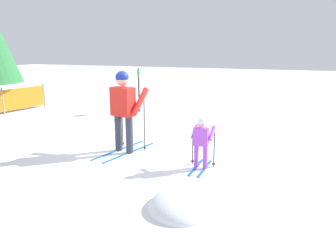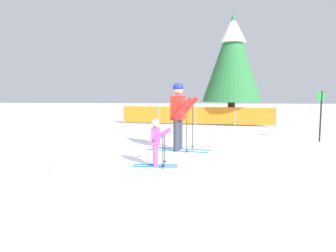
{
  "view_description": "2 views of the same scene",
  "coord_description": "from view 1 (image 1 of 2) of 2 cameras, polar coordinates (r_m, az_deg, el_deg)",
  "views": [
    {
      "loc": [
        -6.17,
        -3.35,
        2.33
      ],
      "look_at": [
        -0.1,
        -1.07,
        0.75
      ],
      "focal_mm": 35.0,
      "sensor_mm": 36.0,
      "label": 1
    },
    {
      "loc": [
        0.43,
        -8.67,
        1.64
      ],
      "look_at": [
        -0.05,
        -1.2,
        0.8
      ],
      "focal_mm": 35.0,
      "sensor_mm": 36.0,
      "label": 2
    }
  ],
  "objects": [
    {
      "name": "trail_marker",
      "position": [
        11.97,
        -5.12,
        7.07
      ],
      "size": [
        0.28,
        0.07,
        1.58
      ],
      "color": "black",
      "rests_on": "ground_plane"
    },
    {
      "name": "ground_plane",
      "position": [
        7.4,
        -7.51,
        -4.82
      ],
      "size": [
        60.0,
        60.0,
        0.0
      ],
      "primitive_type": "plane",
      "color": "white"
    },
    {
      "name": "skier_child",
      "position": [
        6.35,
        5.83,
        -2.31
      ],
      "size": [
        0.96,
        0.51,
        1.02
      ],
      "rotation": [
        0.0,
        0.0,
        -0.01
      ],
      "color": "#1966B2",
      "rests_on": "ground_plane"
    },
    {
      "name": "snow_mound",
      "position": [
        5.04,
        2.68,
        -13.87
      ],
      "size": [
        1.2,
        1.02,
        0.48
      ],
      "primitive_type": "ellipsoid",
      "color": "white",
      "rests_on": "ground_plane"
    },
    {
      "name": "skier_adult",
      "position": [
        7.31,
        -7.73,
        3.75
      ],
      "size": [
        1.76,
        0.86,
        1.83
      ],
      "rotation": [
        0.0,
        0.0,
        -0.24
      ],
      "color": "#1966B2",
      "rests_on": "ground_plane"
    }
  ]
}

